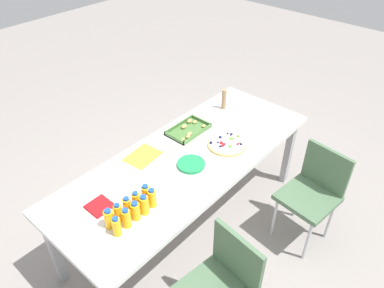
{
  "coord_description": "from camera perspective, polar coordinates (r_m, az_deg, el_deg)",
  "views": [
    {
      "loc": [
        -1.61,
        -1.45,
        2.51
      ],
      "look_at": [
        0.13,
        0.07,
        0.76
      ],
      "focal_mm": 34.16,
      "sensor_mm": 36.0,
      "label": 1
    }
  ],
  "objects": [
    {
      "name": "juice_bottle_0",
      "position": [
        2.27,
        -11.68,
        -12.5
      ],
      "size": [
        0.05,
        0.05,
        0.14
      ],
      "color": "#F8AE14",
      "rests_on": "party_table"
    },
    {
      "name": "ground_plane",
      "position": [
        3.32,
        -0.58,
        -12.08
      ],
      "size": [
        12.0,
        12.0,
        0.0
      ],
      "primitive_type": "plane",
      "color": "gray"
    },
    {
      "name": "napkin_stack",
      "position": [
        2.49,
        -14.23,
        -9.39
      ],
      "size": [
        0.15,
        0.15,
        0.02
      ],
      "primitive_type": "cube",
      "color": "red",
      "rests_on": "party_table"
    },
    {
      "name": "juice_bottle_5",
      "position": [
        2.32,
        -12.82,
        -11.29
      ],
      "size": [
        0.06,
        0.06,
        0.14
      ],
      "color": "#F9AE14",
      "rests_on": "party_table"
    },
    {
      "name": "plate_stack",
      "position": [
        2.71,
        -0.15,
        -3.18
      ],
      "size": [
        0.21,
        0.21,
        0.02
      ],
      "color": "#1E8C4C",
      "rests_on": "party_table"
    },
    {
      "name": "cardboard_tube",
      "position": [
        3.34,
        5.01,
        6.98
      ],
      "size": [
        0.04,
        0.04,
        0.19
      ],
      "primitive_type": "cylinder",
      "color": "#9E7A56",
      "rests_on": "party_table"
    },
    {
      "name": "juice_bottle_6",
      "position": [
        2.35,
        -11.48,
        -10.44
      ],
      "size": [
        0.05,
        0.05,
        0.14
      ],
      "color": "#F8AE14",
      "rests_on": "party_table"
    },
    {
      "name": "chair_near_left",
      "position": [
        2.38,
        4.74,
        -20.74
      ],
      "size": [
        0.45,
        0.45,
        0.83
      ],
      "rotation": [
        0.0,
        0.0,
        1.44
      ],
      "color": "#4C6B4C",
      "rests_on": "ground_plane"
    },
    {
      "name": "party_table",
      "position": [
        2.84,
        -0.66,
        -3.07
      ],
      "size": [
        2.24,
        0.86,
        0.74
      ],
      "color": "silver",
      "rests_on": "ground_plane"
    },
    {
      "name": "juice_bottle_7",
      "position": [
        2.37,
        -10.09,
        -9.54
      ],
      "size": [
        0.05,
        0.05,
        0.14
      ],
      "color": "#F8AA14",
      "rests_on": "party_table"
    },
    {
      "name": "juice_bottle_8",
      "position": [
        2.4,
        -8.74,
        -8.7
      ],
      "size": [
        0.05,
        0.05,
        0.13
      ],
      "color": "#F9AC14",
      "rests_on": "party_table"
    },
    {
      "name": "paper_folder",
      "position": [
        2.83,
        -7.68,
        -1.89
      ],
      "size": [
        0.28,
        0.23,
        0.01
      ],
      "primitive_type": "cube",
      "rotation": [
        0.0,
        0.0,
        0.11
      ],
      "color": "yellow",
      "rests_on": "party_table"
    },
    {
      "name": "juice_bottle_1",
      "position": [
        2.3,
        -10.18,
        -11.34
      ],
      "size": [
        0.06,
        0.06,
        0.14
      ],
      "color": "#F9AE14",
      "rests_on": "party_table"
    },
    {
      "name": "juice_bottle_2",
      "position": [
        2.34,
        -8.82,
        -10.3
      ],
      "size": [
        0.06,
        0.06,
        0.14
      ],
      "color": "#FBAA14",
      "rests_on": "party_table"
    },
    {
      "name": "juice_bottle_9",
      "position": [
        2.44,
        -7.23,
        -7.67
      ],
      "size": [
        0.06,
        0.06,
        0.13
      ],
      "color": "#FAAE14",
      "rests_on": "party_table"
    },
    {
      "name": "juice_bottle_3",
      "position": [
        2.36,
        -7.47,
        -9.41
      ],
      "size": [
        0.06,
        0.06,
        0.15
      ],
      "color": "#FBAC14",
      "rests_on": "party_table"
    },
    {
      "name": "snack_tray",
      "position": [
        3.07,
        -0.54,
        2.3
      ],
      "size": [
        0.35,
        0.23,
        0.04
      ],
      "color": "#477238",
      "rests_on": "party_table"
    },
    {
      "name": "chair_near_right",
      "position": [
        3.04,
        18.49,
        -6.7
      ],
      "size": [
        0.45,
        0.45,
        0.83
      ],
      "rotation": [
        0.0,
        0.0,
        1.45
      ],
      "color": "#4C6B4C",
      "rests_on": "ground_plane"
    },
    {
      "name": "fruit_pizza",
      "position": [
        2.92,
        5.47,
        0.02
      ],
      "size": [
        0.31,
        0.31,
        0.05
      ],
      "color": "tan",
      "rests_on": "party_table"
    },
    {
      "name": "juice_bottle_4",
      "position": [
        2.39,
        -6.26,
        -8.38
      ],
      "size": [
        0.06,
        0.06,
        0.14
      ],
      "color": "#F9AB14",
      "rests_on": "party_table"
    }
  ]
}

